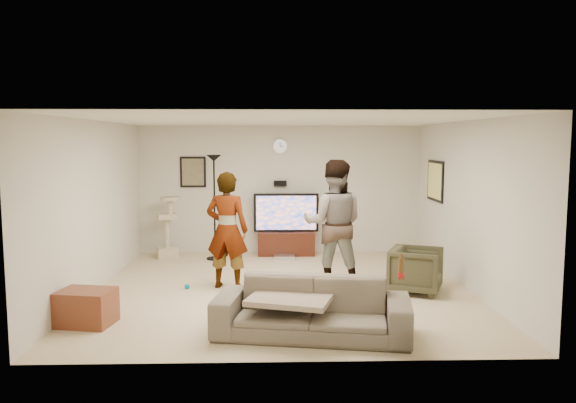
{
  "coord_description": "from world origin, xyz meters",
  "views": [
    {
      "loc": [
        -0.16,
        -8.06,
        2.2
      ],
      "look_at": [
        0.08,
        0.2,
        1.29
      ],
      "focal_mm": 34.43,
      "sensor_mm": 36.0,
      "label": 1
    }
  ],
  "objects_px": {
    "tv_stand": "(286,243)",
    "tv": "(286,213)",
    "floor_lamp": "(215,208)",
    "beer_bottle": "(401,269)",
    "person_right": "(334,224)",
    "person_left": "(227,230)",
    "side_table": "(86,307)",
    "armchair": "(416,270)",
    "sofa": "(312,308)",
    "cat_tree": "(167,227)"
  },
  "relations": [
    {
      "from": "beer_bottle",
      "to": "side_table",
      "type": "bearing_deg",
      "value": 172.99
    },
    {
      "from": "floor_lamp",
      "to": "armchair",
      "type": "bearing_deg",
      "value": -36.86
    },
    {
      "from": "person_left",
      "to": "floor_lamp",
      "type": "bearing_deg",
      "value": -66.91
    },
    {
      "from": "person_right",
      "to": "floor_lamp",
      "type": "bearing_deg",
      "value": -37.31
    },
    {
      "from": "beer_bottle",
      "to": "armchair",
      "type": "relative_size",
      "value": 0.34
    },
    {
      "from": "tv_stand",
      "to": "person_right",
      "type": "height_order",
      "value": "person_right"
    },
    {
      "from": "floor_lamp",
      "to": "person_right",
      "type": "distance_m",
      "value": 2.82
    },
    {
      "from": "floor_lamp",
      "to": "person_right",
      "type": "xyz_separation_m",
      "value": [
        2.0,
        -2.0,
        -0.01
      ]
    },
    {
      "from": "person_right",
      "to": "sofa",
      "type": "relative_size",
      "value": 0.88
    },
    {
      "from": "tv_stand",
      "to": "person_right",
      "type": "xyz_separation_m",
      "value": [
        0.66,
        -2.37,
        0.74
      ]
    },
    {
      "from": "person_left",
      "to": "armchair",
      "type": "height_order",
      "value": "person_left"
    },
    {
      "from": "floor_lamp",
      "to": "armchair",
      "type": "height_order",
      "value": "floor_lamp"
    },
    {
      "from": "floor_lamp",
      "to": "sofa",
      "type": "relative_size",
      "value": 0.89
    },
    {
      "from": "beer_bottle",
      "to": "armchair",
      "type": "bearing_deg",
      "value": 70.04
    },
    {
      "from": "beer_bottle",
      "to": "side_table",
      "type": "distance_m",
      "value": 3.77
    },
    {
      "from": "tv_stand",
      "to": "cat_tree",
      "type": "relative_size",
      "value": 0.94
    },
    {
      "from": "floor_lamp",
      "to": "armchair",
      "type": "xyz_separation_m",
      "value": [
        3.16,
        -2.37,
        -0.64
      ]
    },
    {
      "from": "tv_stand",
      "to": "person_right",
      "type": "bearing_deg",
      "value": -74.53
    },
    {
      "from": "person_left",
      "to": "side_table",
      "type": "height_order",
      "value": "person_left"
    },
    {
      "from": "floor_lamp",
      "to": "tv_stand",
      "type": "bearing_deg",
      "value": 15.69
    },
    {
      "from": "beer_bottle",
      "to": "side_table",
      "type": "relative_size",
      "value": 0.39
    },
    {
      "from": "person_left",
      "to": "beer_bottle",
      "type": "relative_size",
      "value": 7.01
    },
    {
      "from": "tv_stand",
      "to": "tv",
      "type": "bearing_deg",
      "value": 0.0
    },
    {
      "from": "cat_tree",
      "to": "person_right",
      "type": "bearing_deg",
      "value": -36.74
    },
    {
      "from": "tv_stand",
      "to": "sofa",
      "type": "bearing_deg",
      "value": -87.76
    },
    {
      "from": "beer_bottle",
      "to": "armchair",
      "type": "height_order",
      "value": "beer_bottle"
    },
    {
      "from": "tv",
      "to": "sofa",
      "type": "bearing_deg",
      "value": -87.76
    },
    {
      "from": "armchair",
      "to": "side_table",
      "type": "bearing_deg",
      "value": 129.99
    },
    {
      "from": "sofa",
      "to": "side_table",
      "type": "bearing_deg",
      "value": -179.99
    },
    {
      "from": "cat_tree",
      "to": "beer_bottle",
      "type": "xyz_separation_m",
      "value": [
        3.45,
        -4.31,
        0.18
      ]
    },
    {
      "from": "person_right",
      "to": "tv",
      "type": "bearing_deg",
      "value": -66.84
    },
    {
      "from": "tv_stand",
      "to": "person_right",
      "type": "relative_size",
      "value": 0.57
    },
    {
      "from": "armchair",
      "to": "tv_stand",
      "type": "bearing_deg",
      "value": 56.85
    },
    {
      "from": "person_left",
      "to": "tv",
      "type": "bearing_deg",
      "value": -99.51
    },
    {
      "from": "person_right",
      "to": "armchair",
      "type": "distance_m",
      "value": 1.38
    },
    {
      "from": "person_left",
      "to": "person_right",
      "type": "relative_size",
      "value": 0.91
    },
    {
      "from": "floor_lamp",
      "to": "side_table",
      "type": "bearing_deg",
      "value": -107.68
    },
    {
      "from": "floor_lamp",
      "to": "beer_bottle",
      "type": "height_order",
      "value": "floor_lamp"
    },
    {
      "from": "sofa",
      "to": "armchair",
      "type": "distance_m",
      "value": 2.41
    },
    {
      "from": "cat_tree",
      "to": "sofa",
      "type": "distance_m",
      "value": 4.96
    },
    {
      "from": "tv",
      "to": "person_right",
      "type": "distance_m",
      "value": 2.47
    },
    {
      "from": "sofa",
      "to": "side_table",
      "type": "distance_m",
      "value": 2.73
    },
    {
      "from": "side_table",
      "to": "sofa",
      "type": "bearing_deg",
      "value": -9.6
    },
    {
      "from": "tv_stand",
      "to": "person_left",
      "type": "relative_size",
      "value": 0.62
    },
    {
      "from": "tv",
      "to": "beer_bottle",
      "type": "bearing_deg",
      "value": -75.25
    },
    {
      "from": "tv_stand",
      "to": "person_left",
      "type": "height_order",
      "value": "person_left"
    },
    {
      "from": "tv",
      "to": "person_left",
      "type": "distance_m",
      "value": 2.58
    },
    {
      "from": "person_left",
      "to": "side_table",
      "type": "xyz_separation_m",
      "value": [
        -1.57,
        -1.65,
        -0.66
      ]
    },
    {
      "from": "tv_stand",
      "to": "cat_tree",
      "type": "height_order",
      "value": "cat_tree"
    },
    {
      "from": "sofa",
      "to": "floor_lamp",
      "type": "bearing_deg",
      "value": 119.78
    }
  ]
}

